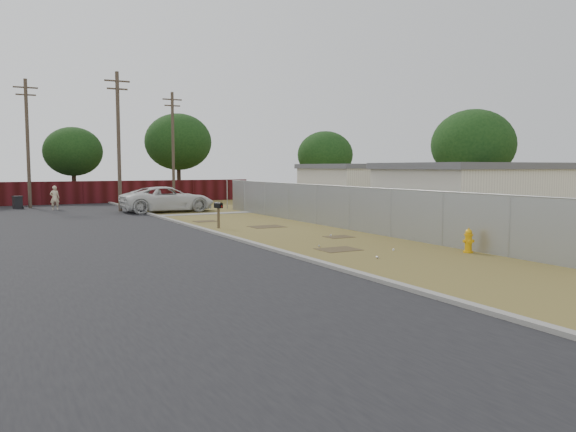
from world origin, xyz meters
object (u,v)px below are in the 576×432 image
fire_hydrant (469,241)px  pedestrian (55,198)px  mailbox (218,208)px  pickup_truck (168,199)px  trash_bin (18,202)px

fire_hydrant → pedestrian: bearing=111.0°
mailbox → pedestrian: pedestrian is taller
pickup_truck → fire_hydrant: bearing=-170.5°
mailbox → trash_bin: (-7.81, 18.10, -0.51)m
mailbox → pickup_truck: pickup_truck is taller
fire_hydrant → pickup_truck: 22.26m
pickup_truck → mailbox: bearing=175.6°
pedestrian → trash_bin: 3.22m
pedestrian → trash_bin: (-2.17, 2.35, -0.36)m
fire_hydrant → pedestrian: (-10.35, 26.92, 0.43)m
fire_hydrant → pedestrian: 28.84m
fire_hydrant → pickup_truck: size_ratio=0.14×
pickup_truck → trash_bin: pickup_truck is taller
mailbox → trash_bin: size_ratio=1.37×
fire_hydrant → trash_bin: trash_bin is taller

